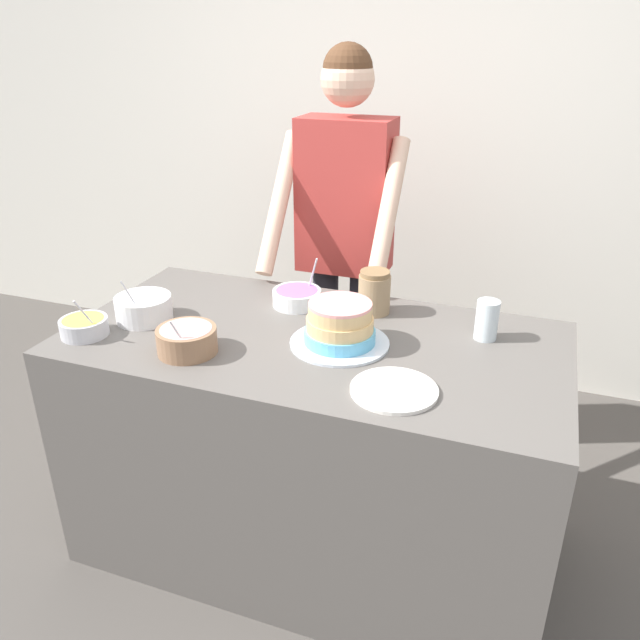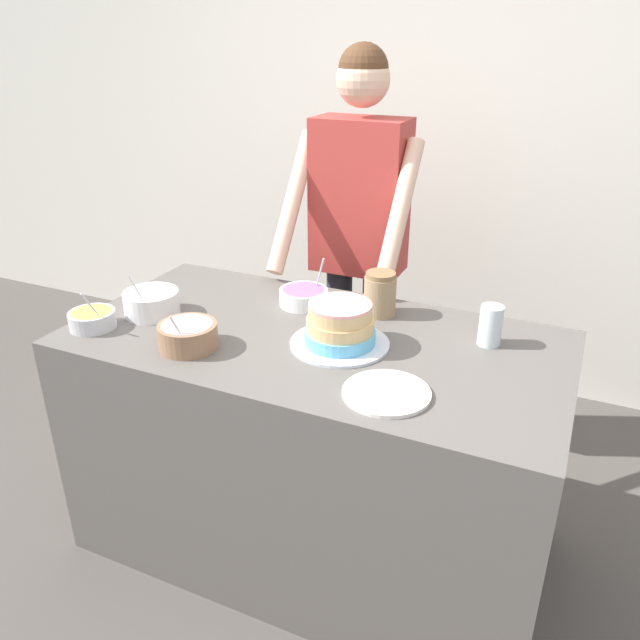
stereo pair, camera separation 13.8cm
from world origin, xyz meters
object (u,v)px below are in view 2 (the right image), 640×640
at_px(stoneware_jar, 380,294).
at_px(drinking_glass, 491,325).
at_px(frosting_bowl_pink, 188,335).
at_px(frosting_bowl_white, 152,302).
at_px(person_baker, 358,219).
at_px(frosting_bowl_purple, 304,296).
at_px(cake, 340,327).
at_px(ceramic_plate, 386,393).
at_px(frosting_bowl_yellow, 92,319).

bearing_deg(stoneware_jar, drinking_glass, -10.84).
relative_size(frosting_bowl_pink, frosting_bowl_white, 0.97).
xyz_separation_m(drinking_glass, stoneware_jar, (-0.41, 0.08, 0.01)).
xyz_separation_m(person_baker, frosting_bowl_purple, (-0.02, -0.51, -0.17)).
distance_m(cake, frosting_bowl_purple, 0.36).
bearing_deg(frosting_bowl_white, ceramic_plate, -10.39).
bearing_deg(person_baker, drinking_glass, -39.05).
bearing_deg(frosting_bowl_pink, drinking_glass, 25.81).
xyz_separation_m(frosting_bowl_purple, ceramic_plate, (0.49, -0.48, -0.03)).
xyz_separation_m(frosting_bowl_white, stoneware_jar, (0.75, 0.34, 0.03)).
height_order(cake, drinking_glass, cake).
distance_m(frosting_bowl_yellow, stoneware_jar, 1.01).
height_order(person_baker, frosting_bowl_white, person_baker).
xyz_separation_m(frosting_bowl_purple, drinking_glass, (0.70, -0.04, 0.03)).
bearing_deg(frosting_bowl_purple, frosting_bowl_white, -146.47).
xyz_separation_m(person_baker, stoneware_jar, (0.27, -0.47, -0.13)).
relative_size(frosting_bowl_yellow, stoneware_jar, 0.99).
bearing_deg(cake, frosting_bowl_pink, -153.53).
bearing_deg(frosting_bowl_white, drinking_glass, 12.82).
distance_m(cake, stoneware_jar, 0.29).
height_order(frosting_bowl_white, drinking_glass, frosting_bowl_white).
bearing_deg(frosting_bowl_yellow, frosting_bowl_white, 56.41).
distance_m(frosting_bowl_white, ceramic_plate, 0.97).
distance_m(person_baker, stoneware_jar, 0.56).
bearing_deg(cake, drinking_glass, 25.16).
bearing_deg(drinking_glass, person_baker, 140.95).
distance_m(frosting_bowl_yellow, ceramic_plate, 1.07).
height_order(person_baker, stoneware_jar, person_baker).
bearing_deg(frosting_bowl_pink, frosting_bowl_purple, 68.20).
height_order(person_baker, ceramic_plate, person_baker).
distance_m(ceramic_plate, stoneware_jar, 0.56).
bearing_deg(cake, frosting_bowl_purple, 135.12).
xyz_separation_m(person_baker, ceramic_plate, (0.47, -0.99, -0.20)).
distance_m(cake, drinking_glass, 0.49).
xyz_separation_m(frosting_bowl_yellow, drinking_glass, (1.27, 0.44, 0.03)).
distance_m(frosting_bowl_pink, ceramic_plate, 0.68).
bearing_deg(drinking_glass, frosting_bowl_white, -167.18).
bearing_deg(frosting_bowl_yellow, ceramic_plate, 0.06).
bearing_deg(stoneware_jar, frosting_bowl_pink, -133.26).
xyz_separation_m(frosting_bowl_yellow, frosting_bowl_white, (0.12, 0.18, 0.01)).
relative_size(frosting_bowl_purple, stoneware_jar, 1.16).
bearing_deg(stoneware_jar, cake, -97.08).
bearing_deg(drinking_glass, stoneware_jar, 169.16).
height_order(frosting_bowl_white, ceramic_plate, frosting_bowl_white).
distance_m(frosting_bowl_yellow, frosting_bowl_pink, 0.39).
distance_m(frosting_bowl_yellow, frosting_bowl_purple, 0.75).
relative_size(cake, drinking_glass, 2.42).
xyz_separation_m(cake, frosting_bowl_yellow, (-0.83, -0.23, -0.03)).
height_order(frosting_bowl_purple, frosting_bowl_white, frosting_bowl_purple).
bearing_deg(frosting_bowl_yellow, frosting_bowl_pink, 1.77).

